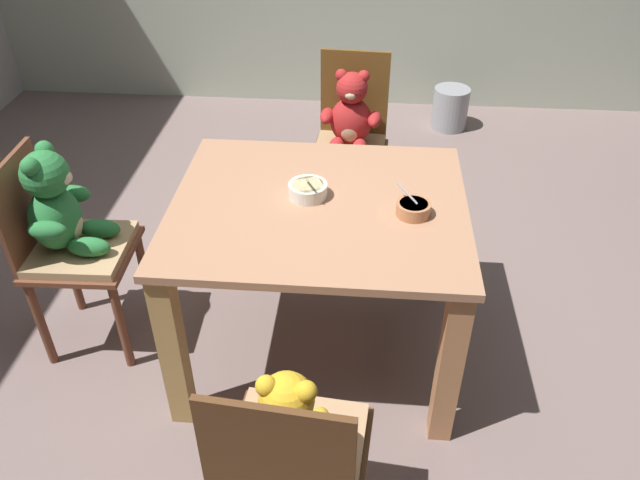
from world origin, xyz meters
name	(u,v)px	position (x,y,z in m)	size (l,w,h in m)	color
ground_plane	(319,348)	(0.00, 0.00, -0.02)	(5.20, 5.20, 0.04)	slate
dining_table	(319,237)	(0.00, 0.00, 0.57)	(1.06, 0.92, 0.72)	#AE7A5A
teddy_chair_near_front	(291,449)	(0.00, -0.90, 0.54)	(0.43, 0.43, 0.89)	#58341B
teddy_chair_far_center	(350,131)	(0.08, 0.91, 0.56)	(0.40, 0.43, 0.91)	brown
teddy_chair_near_left	(63,224)	(-0.98, -0.01, 0.58)	(0.40, 0.40, 0.90)	brown
porridge_bowl_white_center	(308,190)	(-0.04, 0.04, 0.75)	(0.14, 0.15, 0.12)	silver
porridge_bowl_terracotta_near_right	(413,208)	(0.33, -0.05, 0.74)	(0.12, 0.12, 0.11)	#BB774C
metal_pail	(450,108)	(0.72, 2.15, 0.14)	(0.24, 0.24, 0.28)	#93969B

